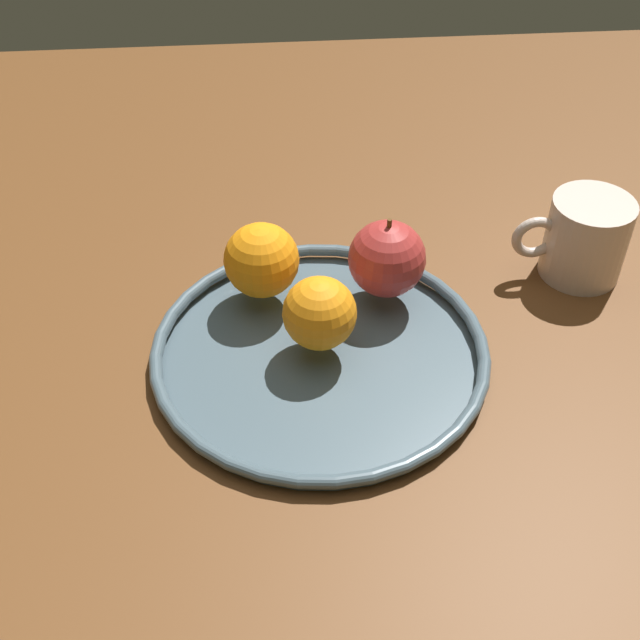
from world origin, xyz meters
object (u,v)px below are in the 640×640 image
object	(u,v)px
fruit_bowl	(320,351)
orange_center	(262,260)
orange_back_left	(320,313)
ambient_mug	(584,238)
apple	(387,259)

from	to	relation	value
fruit_bowl	orange_center	world-z (taller)	orange_center
orange_center	orange_back_left	bearing A→B (deg)	122.99
orange_center	ambient_mug	size ratio (longest dim) A/B	0.62
orange_back_left	fruit_bowl	bearing A→B (deg)	83.30
fruit_bowl	apple	world-z (taller)	apple
fruit_bowl	ambient_mug	size ratio (longest dim) A/B	2.64
orange_center	orange_back_left	world-z (taller)	orange_center
orange_back_left	ambient_mug	xyz separation A→B (cm)	(-27.32, -10.03, -0.86)
fruit_bowl	apple	size ratio (longest dim) A/B	3.76
fruit_bowl	apple	distance (cm)	11.10
apple	orange_back_left	xyz separation A→B (cm)	(6.89, 6.79, -0.38)
orange_center	ambient_mug	xyz separation A→B (cm)	(-32.28, -2.39, -1.13)
fruit_bowl	orange_back_left	xyz separation A→B (cm)	(-0.06, -0.53, 4.22)
ambient_mug	orange_center	bearing A→B (deg)	4.24
apple	fruit_bowl	bearing A→B (deg)	46.47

